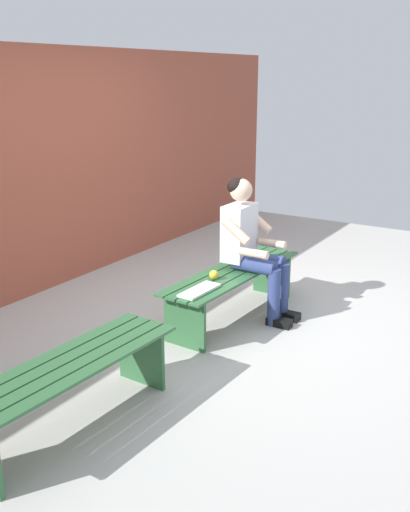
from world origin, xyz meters
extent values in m
cube|color=#B2B2AD|center=(1.02, 1.00, -0.02)|extent=(10.00, 7.00, 0.04)
cube|color=#9E4C38|center=(0.50, -2.09, 1.19)|extent=(9.50, 0.24, 2.38)
cube|color=#2D6038|center=(-0.01, -0.17, 0.43)|extent=(1.70, 0.17, 0.02)
cube|color=#2D6038|center=(0.00, -0.06, 0.43)|extent=(1.70, 0.17, 0.02)
cube|color=#2D6038|center=(0.00, 0.06, 0.43)|extent=(1.70, 0.17, 0.02)
cube|color=#2D6038|center=(0.01, 0.17, 0.43)|extent=(1.70, 0.17, 0.02)
cube|color=#2D6038|center=(-0.73, 0.03, 0.21)|extent=(0.05, 0.40, 0.42)
cube|color=#2D6038|center=(0.73, -0.03, 0.21)|extent=(0.05, 0.40, 0.42)
cube|color=#2D6038|center=(2.03, -0.17, 0.43)|extent=(1.59, 0.17, 0.02)
cube|color=#2D6038|center=(2.04, -0.06, 0.43)|extent=(1.59, 0.17, 0.02)
cube|color=#2D6038|center=(2.04, 0.06, 0.43)|extent=(1.59, 0.17, 0.02)
cube|color=#2D6038|center=(2.05, 0.17, 0.43)|extent=(1.59, 0.17, 0.02)
cube|color=#2D6038|center=(1.37, 0.03, 0.21)|extent=(0.05, 0.40, 0.42)
cube|color=silver|center=(-0.14, -0.02, 0.76)|extent=(0.34, 0.20, 0.50)
sphere|color=beige|center=(-0.14, -0.01, 1.14)|extent=(0.20, 0.20, 0.20)
ellipsoid|color=black|center=(-0.14, -0.04, 1.17)|extent=(0.20, 0.19, 0.15)
cylinder|color=navy|center=(-0.23, 0.18, 0.51)|extent=(0.13, 0.40, 0.13)
cylinder|color=navy|center=(-0.05, 0.18, 0.51)|extent=(0.13, 0.40, 0.13)
cylinder|color=navy|center=(-0.23, 0.38, 0.26)|extent=(0.11, 0.11, 0.51)
cube|color=black|center=(-0.23, 0.44, 0.04)|extent=(0.10, 0.22, 0.07)
cylinder|color=navy|center=(-0.05, 0.38, 0.26)|extent=(0.11, 0.11, 0.51)
cube|color=black|center=(-0.05, 0.44, 0.04)|extent=(0.10, 0.22, 0.07)
cylinder|color=beige|center=(-0.35, 0.06, 0.83)|extent=(0.08, 0.28, 0.23)
cylinder|color=beige|center=(-0.31, 0.22, 0.65)|extent=(0.07, 0.26, 0.07)
cylinder|color=beige|center=(0.07, 0.06, 0.83)|extent=(0.08, 0.28, 0.23)
cylinder|color=beige|center=(0.04, 0.22, 0.65)|extent=(0.07, 0.26, 0.07)
sphere|color=gold|center=(0.28, -0.03, 0.48)|extent=(0.08, 0.08, 0.08)
cube|color=white|center=(0.50, 0.03, 0.46)|extent=(0.21, 0.16, 0.02)
cube|color=white|center=(0.71, 0.02, 0.46)|extent=(0.21, 0.16, 0.02)
cube|color=#33724C|center=(0.60, 0.03, 0.45)|extent=(0.42, 0.18, 0.01)
camera|label=1|loc=(4.32, 2.39, 2.11)|focal=41.35mm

